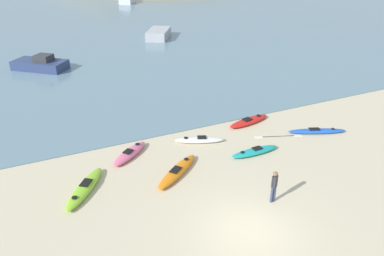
# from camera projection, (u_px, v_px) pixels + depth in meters

# --- Properties ---
(ground_plane) EXTENTS (400.00, 400.00, 0.00)m
(ground_plane) POSITION_uv_depth(u_px,v_px,m) (249.00, 232.00, 14.74)
(ground_plane) COLOR beige
(bay_water) EXTENTS (160.00, 70.00, 0.06)m
(bay_water) POSITION_uv_depth(u_px,v_px,m) (72.00, 25.00, 50.43)
(bay_water) COLOR slate
(bay_water) RESTS_ON ground_plane
(kayak_on_sand_0) EXTENTS (2.59, 2.31, 0.39)m
(kayak_on_sand_0) POSITION_uv_depth(u_px,v_px,m) (130.00, 153.00, 19.83)
(kayak_on_sand_0) COLOR #E5668C
(kayak_on_sand_0) RESTS_ON ground_plane
(kayak_on_sand_1) EXTENTS (3.12, 2.66, 0.38)m
(kayak_on_sand_1) POSITION_uv_depth(u_px,v_px,m) (177.00, 171.00, 18.31)
(kayak_on_sand_1) COLOR orange
(kayak_on_sand_1) RESTS_ON ground_plane
(kayak_on_sand_2) EXTENTS (3.41, 1.81, 0.29)m
(kayak_on_sand_2) POSITION_uv_depth(u_px,v_px,m) (317.00, 131.00, 22.25)
(kayak_on_sand_2) COLOR blue
(kayak_on_sand_2) RESTS_ON ground_plane
(kayak_on_sand_3) EXTENTS (2.59, 3.19, 0.38)m
(kayak_on_sand_3) POSITION_uv_depth(u_px,v_px,m) (85.00, 188.00, 17.06)
(kayak_on_sand_3) COLOR #8CCC2D
(kayak_on_sand_3) RESTS_ON ground_plane
(kayak_on_sand_4) EXTENTS (2.83, 1.69, 0.33)m
(kayak_on_sand_4) POSITION_uv_depth(u_px,v_px,m) (199.00, 140.00, 21.23)
(kayak_on_sand_4) COLOR white
(kayak_on_sand_4) RESTS_ON ground_plane
(kayak_on_sand_5) EXTENTS (2.83, 0.64, 0.34)m
(kayak_on_sand_5) POSITION_uv_depth(u_px,v_px,m) (255.00, 151.00, 20.05)
(kayak_on_sand_5) COLOR teal
(kayak_on_sand_5) RESTS_ON ground_plane
(kayak_on_sand_6) EXTENTS (3.16, 1.37, 0.34)m
(kayak_on_sand_6) POSITION_uv_depth(u_px,v_px,m) (249.00, 121.00, 23.42)
(kayak_on_sand_6) COLOR red
(kayak_on_sand_6) RESTS_ON ground_plane
(person_near_foreground) EXTENTS (0.32, 0.25, 1.56)m
(person_near_foreground) POSITION_uv_depth(u_px,v_px,m) (274.00, 185.00, 16.06)
(person_near_foreground) COLOR #384260
(person_near_foreground) RESTS_ON ground_plane
(moored_boat_1) EXTENTS (4.14, 4.82, 0.99)m
(moored_boat_1) POSITION_uv_depth(u_px,v_px,m) (159.00, 34.00, 43.39)
(moored_boat_1) COLOR #B2B2B7
(moored_boat_1) RESTS_ON bay_water
(moored_boat_2) EXTENTS (4.89, 4.58, 1.33)m
(moored_boat_2) POSITION_uv_depth(u_px,v_px,m) (40.00, 64.00, 32.88)
(moored_boat_2) COLOR navy
(moored_boat_2) RESTS_ON bay_water
(moored_boat_3) EXTENTS (3.94, 4.73, 1.78)m
(moored_boat_3) POSITION_uv_depth(u_px,v_px,m) (127.00, 0.00, 67.41)
(moored_boat_3) COLOR white
(moored_boat_3) RESTS_ON bay_water
(loose_paddle) EXTENTS (2.68, 1.11, 0.03)m
(loose_paddle) POSITION_uv_depth(u_px,v_px,m) (279.00, 136.00, 21.89)
(loose_paddle) COLOR black
(loose_paddle) RESTS_ON ground_plane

